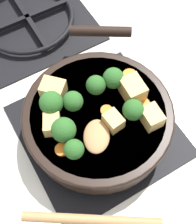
# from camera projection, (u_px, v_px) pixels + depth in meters

# --- Properties ---
(ground_plane) EXTENTS (2.40, 2.40, 0.00)m
(ground_plane) POSITION_uv_depth(u_px,v_px,m) (98.00, 131.00, 0.67)
(ground_plane) COLOR silver
(front_burner_grate) EXTENTS (0.31, 0.31, 0.03)m
(front_burner_grate) POSITION_uv_depth(u_px,v_px,m) (98.00, 128.00, 0.66)
(front_burner_grate) COLOR black
(front_burner_grate) RESTS_ON ground_plane
(rear_burner_grate) EXTENTS (0.31, 0.31, 0.03)m
(rear_burner_grate) POSITION_uv_depth(u_px,v_px,m) (28.00, 20.00, 0.81)
(rear_burner_grate) COLOR black
(rear_burner_grate) RESTS_ON ground_plane
(skillet_pan) EXTENTS (0.33, 0.38, 0.06)m
(skillet_pan) POSITION_uv_depth(u_px,v_px,m) (98.00, 117.00, 0.62)
(skillet_pan) COLOR black
(skillet_pan) RESTS_ON front_burner_grate
(wooden_spoon) EXTENTS (0.22, 0.23, 0.02)m
(wooden_spoon) POSITION_uv_depth(u_px,v_px,m) (94.00, 180.00, 0.53)
(wooden_spoon) COLOR #A87A4C
(wooden_spoon) RESTS_ON skillet_pan
(tofu_cube_center_large) EXTENTS (0.03, 0.04, 0.03)m
(tofu_cube_center_large) POSITION_uv_depth(u_px,v_px,m) (113.00, 121.00, 0.57)
(tofu_cube_center_large) COLOR tan
(tofu_cube_center_large) RESTS_ON skillet_pan
(tofu_cube_near_handle) EXTENTS (0.04, 0.05, 0.04)m
(tofu_cube_near_handle) POSITION_uv_depth(u_px,v_px,m) (133.00, 90.00, 0.60)
(tofu_cube_near_handle) COLOR tan
(tofu_cube_near_handle) RESTS_ON skillet_pan
(tofu_cube_east_chunk) EXTENTS (0.03, 0.04, 0.03)m
(tofu_cube_east_chunk) POSITION_uv_depth(u_px,v_px,m) (152.00, 117.00, 0.57)
(tofu_cube_east_chunk) COLOR tan
(tofu_cube_east_chunk) RESTS_ON skillet_pan
(tofu_cube_west_chunk) EXTENTS (0.04, 0.05, 0.03)m
(tofu_cube_west_chunk) POSITION_uv_depth(u_px,v_px,m) (52.00, 124.00, 0.57)
(tofu_cube_west_chunk) COLOR tan
(tofu_cube_west_chunk) RESTS_ON skillet_pan
(tofu_cube_back_piece) EXTENTS (0.06, 0.06, 0.04)m
(tofu_cube_back_piece) POSITION_uv_depth(u_px,v_px,m) (53.00, 90.00, 0.60)
(tofu_cube_back_piece) COLOR tan
(tofu_cube_back_piece) RESTS_ON skillet_pan
(broccoli_floret_near_spoon) EXTENTS (0.04, 0.04, 0.05)m
(broccoli_floret_near_spoon) POSITION_uv_depth(u_px,v_px,m) (96.00, 85.00, 0.59)
(broccoli_floret_near_spoon) COLOR #709956
(broccoli_floret_near_spoon) RESTS_ON skillet_pan
(broccoli_floret_center_top) EXTENTS (0.04, 0.04, 0.05)m
(broccoli_floret_center_top) POSITION_uv_depth(u_px,v_px,m) (73.00, 101.00, 0.58)
(broccoli_floret_center_top) COLOR #709956
(broccoli_floret_center_top) RESTS_ON skillet_pan
(broccoli_floret_east_rim) EXTENTS (0.04, 0.04, 0.04)m
(broccoli_floret_east_rim) POSITION_uv_depth(u_px,v_px,m) (74.00, 149.00, 0.53)
(broccoli_floret_east_rim) COLOR #709956
(broccoli_floret_east_rim) RESTS_ON skillet_pan
(broccoli_floret_west_rim) EXTENTS (0.04, 0.04, 0.05)m
(broccoli_floret_west_rim) POSITION_uv_depth(u_px,v_px,m) (133.00, 110.00, 0.57)
(broccoli_floret_west_rim) COLOR #709956
(broccoli_floret_west_rim) RESTS_ON skillet_pan
(broccoli_floret_north_edge) EXTENTS (0.04, 0.04, 0.05)m
(broccoli_floret_north_edge) POSITION_uv_depth(u_px,v_px,m) (113.00, 78.00, 0.60)
(broccoli_floret_north_edge) COLOR #709956
(broccoli_floret_north_edge) RESTS_ON skillet_pan
(broccoli_floret_south_cluster) EXTENTS (0.05, 0.05, 0.05)m
(broccoli_floret_south_cluster) POSITION_uv_depth(u_px,v_px,m) (64.00, 130.00, 0.55)
(broccoli_floret_south_cluster) COLOR #709956
(broccoli_floret_south_cluster) RESTS_ON skillet_pan
(broccoli_floret_mid_floret) EXTENTS (0.05, 0.05, 0.05)m
(broccoli_floret_mid_floret) POSITION_uv_depth(u_px,v_px,m) (51.00, 103.00, 0.57)
(broccoli_floret_mid_floret) COLOR #709956
(broccoli_floret_mid_floret) RESTS_ON skillet_pan
(carrot_slice_orange_thin) EXTENTS (0.03, 0.03, 0.01)m
(carrot_slice_orange_thin) POSITION_uv_depth(u_px,v_px,m) (143.00, 104.00, 0.60)
(carrot_slice_orange_thin) COLOR orange
(carrot_slice_orange_thin) RESTS_ON skillet_pan
(carrot_slice_near_center) EXTENTS (0.02, 0.02, 0.01)m
(carrot_slice_near_center) POSITION_uv_depth(u_px,v_px,m) (107.00, 111.00, 0.60)
(carrot_slice_near_center) COLOR orange
(carrot_slice_near_center) RESTS_ON skillet_pan
(carrot_slice_edge_slice) EXTENTS (0.03, 0.03, 0.01)m
(carrot_slice_edge_slice) POSITION_uv_depth(u_px,v_px,m) (62.00, 150.00, 0.56)
(carrot_slice_edge_slice) COLOR orange
(carrot_slice_edge_slice) RESTS_ON skillet_pan
(carrot_slice_under_broccoli) EXTENTS (0.03, 0.03, 0.01)m
(carrot_slice_under_broccoli) POSITION_uv_depth(u_px,v_px,m) (130.00, 75.00, 0.63)
(carrot_slice_under_broccoli) COLOR orange
(carrot_slice_under_broccoli) RESTS_ON skillet_pan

